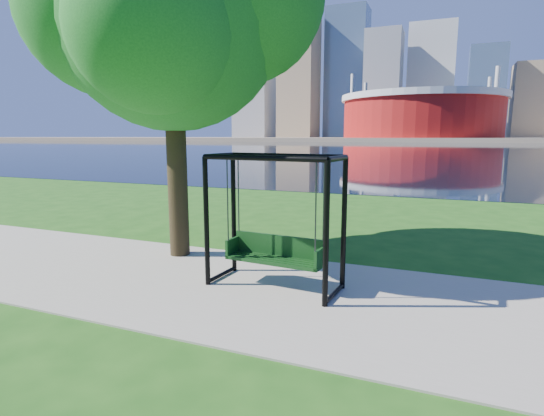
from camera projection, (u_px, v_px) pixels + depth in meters
The scene contains 8 objects.
ground at pixel (257, 280), 7.67m from camera, with size 900.00×900.00×0.00m, color #1E5114.
path at pixel (245, 288), 7.21m from camera, with size 120.00×4.00×0.03m, color #9E937F.
river at pixel (432, 147), 100.87m from camera, with size 900.00×180.00×0.02m, color black.
far_bank at pixel (441, 139), 287.12m from camera, with size 900.00×228.00×2.00m, color #937F60.
stadium at pixel (421, 114), 223.75m from camera, with size 83.00×83.00×32.00m.
skyline at pixel (438, 88), 295.14m from camera, with size 392.00×66.00×96.50m.
swing at pixel (275, 225), 7.11m from camera, with size 2.29×1.13×2.28m.
park_tree at pixel (171, 9), 8.47m from camera, with size 5.89×5.32×7.31m.
Camera 1 is at (3.02, -6.70, 2.56)m, focal length 28.00 mm.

